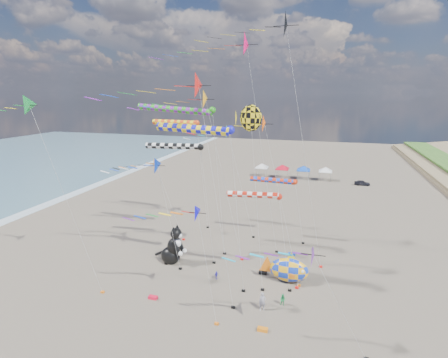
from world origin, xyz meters
The scene contains 30 objects.
ground centered at (0.00, 0.00, 0.00)m, with size 260.00×260.00×0.00m, color brown.
delta_kite_0 centered at (8.53, 2.11, 8.36)m, with size 9.81×1.96×9.66m.
delta_kite_1 centered at (-10.27, 11.27, 11.75)m, with size 9.81×2.12×13.12m.
delta_kite_2 centered at (-3.15, 2.90, 9.70)m, with size 8.98×1.71×10.96m.
delta_kite_3 centered at (-13.78, 19.14, 10.29)m, with size 9.37×1.65×11.54m.
delta_kite_4 centered at (-4.31, 5.66, 20.45)m, with size 15.20×2.52×22.01m.
delta_kite_5 centered at (-4.38, 22.74, 14.56)m, with size 9.47×1.97×15.88m.
delta_kite_6 centered at (-18.24, 4.44, 18.67)m, with size 12.61×2.07×20.06m.
delta_kite_7 centered at (-6.19, 15.60, 19.12)m, with size 14.13×2.37×20.62m.
delta_kite_8 centered at (3.88, 16.38, 26.82)m, with size 14.54×3.00×28.55m.
delta_kite_9 centered at (-1.76, 18.94, 25.27)m, with size 16.30×2.95×27.00m.
delta_kite_10 centered at (0.98, 11.43, 16.71)m, with size 12.81×1.99×18.09m.
windsock_0 centered at (-3.38, 8.77, 16.61)m, with size 9.23×0.86×17.10m.
windsock_1 centered at (-8.70, 16.54, 18.04)m, with size 11.25×0.80×18.51m.
windsock_2 centered at (2.45, 22.62, 8.58)m, with size 7.67×0.72×8.99m.
windsock_3 centered at (-12.32, 24.41, 15.77)m, with size 8.55×0.85×16.26m.
windsock_4 centered at (2.26, 10.19, 10.05)m, with size 6.97×0.66×10.47m.
windsock_5 centered at (-7.82, 13.80, 14.01)m, with size 8.31×0.72×14.46m.
angelfish_kite centered at (1.11, 11.51, 17.48)m, with size 3.74×3.02×18.94m.
cat_inflatable centered at (-8.24, 12.54, 2.46)m, with size 3.65×1.82×4.93m, color black, non-canonical shape.
fish_inflatable centered at (5.67, 11.94, 1.49)m, with size 5.54×2.04×3.62m.
person_adult centered at (3.88, 6.17, 0.91)m, with size 0.66×0.44×1.82m, color gray.
child_green centered at (5.66, 7.45, 0.60)m, with size 0.59×0.46×1.20m, color #21914A.
child_blue centered at (-2.02, 10.40, 0.47)m, with size 0.55×0.23×0.94m, color #322ABE.
kite_bag_0 centered at (4.45, 3.22, 0.15)m, with size 0.90×0.44×0.30m, color orange.
kite_bag_1 centered at (5.42, 18.59, 0.15)m, with size 0.90×0.44×0.30m, color #123FBC.
kite_bag_2 centered at (-6.95, 4.93, 0.15)m, with size 0.90×0.44×0.30m, color red.
kite_bag_3 centered at (2.74, 12.91, 0.15)m, with size 0.90×0.44×0.30m, color black.
tent_row centered at (1.50, 60.00, 3.15)m, with size 19.20×4.20×3.80m.
parked_car centered at (17.02, 58.00, 0.57)m, with size 1.34×3.32×1.13m, color #26262D.
Camera 1 is at (8.60, -22.86, 20.06)m, focal length 28.00 mm.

